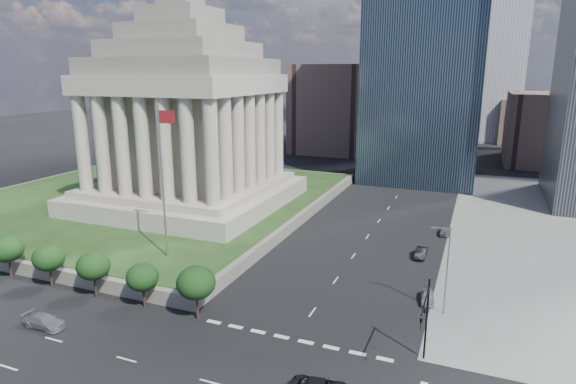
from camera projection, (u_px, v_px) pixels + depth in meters
The scene contains 15 objects.
ground at pixel (413, 174), 125.16m from camera, with size 500.00×500.00×0.00m, color black.
plaza_terrace at pixel (150, 200), 96.35m from camera, with size 66.00×70.00×1.80m, color #6A665A.
plaza_lawn at pixel (149, 195), 96.12m from camera, with size 64.00×68.00×0.10m, color #1D3415.
war_memorial at pixel (185, 97), 85.55m from camera, with size 34.00×34.00×39.00m, color gray, non-canonical shape.
flagpole at pixel (163, 174), 61.57m from camera, with size 2.52×0.24×20.00m.
tree_row at pixel (28, 260), 60.02m from camera, with size 53.00×4.00×6.00m, color black, non-canonical shape.
midrise_glass at pixel (427, 53), 112.62m from camera, with size 26.00×26.00×60.00m, color black.
building_filler_ne at pixel (544, 128), 138.05m from camera, with size 20.00×30.00×20.00m, color brown.
building_filler_nw at pixel (337, 108), 159.63m from camera, with size 24.00×30.00×28.00m, color brown.
traffic_signal_ne at pixel (425, 316), 41.74m from camera, with size 0.30×5.74×8.00m.
street_lamp_north at pixel (446, 266), 51.50m from camera, with size 2.13×0.22×10.00m.
suv_grey at pixel (44, 321), 49.90m from camera, with size 1.94×4.77×1.39m, color slate.
parked_sedan_near at pixel (427, 297), 55.42m from camera, with size 3.68×1.48×1.25m, color #919399.
parked_sedan_mid at pixel (421, 253), 68.71m from camera, with size 1.42×4.08×1.34m, color black.
parked_sedan_far at pixel (445, 231), 78.22m from camera, with size 1.54×3.82×1.30m, color #575A5E.
Camera 1 is at (15.63, -25.87, 25.89)m, focal length 30.00 mm.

